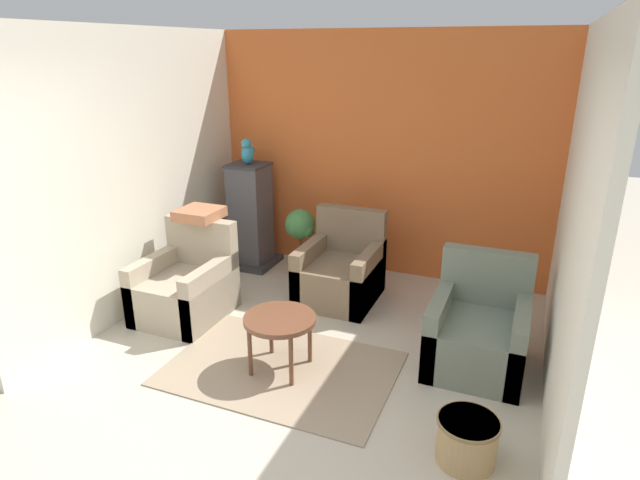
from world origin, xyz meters
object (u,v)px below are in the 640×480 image
object	(u,v)px
armchair_middle	(341,273)
birdcage	(251,217)
coffee_table	(280,323)
parrot	(248,152)
armchair_right	(478,333)
potted_plant	(300,234)
wicker_basket	(467,439)
armchair_left	(186,288)

from	to	relation	value
armchair_middle	birdcage	bearing A→B (deg)	160.25
coffee_table	parrot	size ratio (longest dim) A/B	1.97
armchair_right	potted_plant	distance (m)	2.40
armchair_middle	birdcage	distance (m)	1.44
armchair_right	potted_plant	bearing A→B (deg)	151.95
birdcage	parrot	distance (m)	0.78
coffee_table	armchair_right	size ratio (longest dim) A/B	0.64
parrot	potted_plant	bearing A→B (deg)	-7.23
coffee_table	birdcage	bearing A→B (deg)	125.00
parrot	wicker_basket	xyz separation A→B (m)	(2.88, -2.38, -1.20)
wicker_basket	birdcage	bearing A→B (deg)	140.43
coffee_table	armchair_left	xyz separation A→B (m)	(-1.28, 0.51, -0.14)
coffee_table	wicker_basket	distance (m)	1.64
birdcage	potted_plant	world-z (taller)	birdcage
armchair_middle	wicker_basket	world-z (taller)	armchair_middle
armchair_left	parrot	distance (m)	1.77
wicker_basket	coffee_table	bearing A→B (deg)	162.97
armchair_right	parrot	world-z (taller)	parrot
armchair_right	armchair_middle	distance (m)	1.65
coffee_table	armchair_right	distance (m)	1.62
parrot	armchair_middle	bearing A→B (deg)	-19.84
armchair_left	birdcage	world-z (taller)	birdcage
wicker_basket	armchair_middle	bearing A→B (deg)	129.29
potted_plant	armchair_right	bearing A→B (deg)	-28.05
armchair_middle	wicker_basket	distance (m)	2.47
armchair_middle	parrot	world-z (taller)	parrot
armchair_right	wicker_basket	xyz separation A→B (m)	(0.09, -1.17, -0.12)
coffee_table	potted_plant	xyz separation A→B (m)	(-0.65, 1.82, 0.08)
armchair_right	wicker_basket	bearing A→B (deg)	-85.83
armchair_middle	potted_plant	world-z (taller)	armchair_middle
coffee_table	wicker_basket	bearing A→B (deg)	-17.03
armchair_right	birdcage	bearing A→B (deg)	156.60
armchair_middle	birdcage	size ratio (longest dim) A/B	0.73
coffee_table	armchair_middle	bearing A→B (deg)	90.55
parrot	potted_plant	distance (m)	1.10
armchair_left	coffee_table	bearing A→B (deg)	-21.75
armchair_right	birdcage	distance (m)	3.06
wicker_basket	armchair_right	bearing A→B (deg)	94.17
armchair_middle	wicker_basket	xyz separation A→B (m)	(1.56, -1.91, -0.12)
potted_plant	coffee_table	bearing A→B (deg)	-70.33
armchair_right	parrot	bearing A→B (deg)	156.56
armchair_left	wicker_basket	bearing A→B (deg)	-19.19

